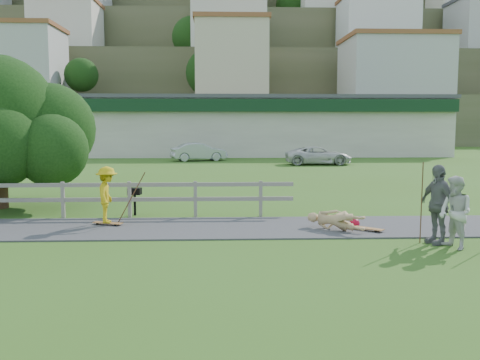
{
  "coord_description": "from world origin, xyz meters",
  "views": [
    {
      "loc": [
        0.72,
        -12.89,
        2.9
      ],
      "look_at": [
        1.31,
        2.0,
        1.27
      ],
      "focal_mm": 40.0,
      "sensor_mm": 36.0,
      "label": 1
    }
  ],
  "objects_px": {
    "skater_rider": "(107,198)",
    "spectator_a": "(455,213)",
    "spectator_b": "(437,204)",
    "skater_fallen": "(336,220)",
    "car_white": "(318,156)",
    "bbq": "(135,202)",
    "car_silver": "(199,152)"
  },
  "relations": [
    {
      "from": "skater_rider",
      "to": "spectator_a",
      "type": "relative_size",
      "value": 0.94
    },
    {
      "from": "spectator_a",
      "to": "spectator_b",
      "type": "xyz_separation_m",
      "value": [
        -0.2,
        0.54,
        0.11
      ]
    },
    {
      "from": "spectator_b",
      "to": "skater_fallen",
      "type": "bearing_deg",
      "value": -144.17
    },
    {
      "from": "spectator_b",
      "to": "spectator_a",
      "type": "bearing_deg",
      "value": 1.61
    },
    {
      "from": "spectator_a",
      "to": "car_white",
      "type": "xyz_separation_m",
      "value": [
        1.38,
        24.11,
        -0.22
      ]
    },
    {
      "from": "spectator_a",
      "to": "bbq",
      "type": "relative_size",
      "value": 1.95
    },
    {
      "from": "skater_fallen",
      "to": "car_silver",
      "type": "xyz_separation_m",
      "value": [
        -4.57,
        25.9,
        0.38
      ]
    },
    {
      "from": "skater_fallen",
      "to": "car_white",
      "type": "distance_m",
      "value": 22.35
    },
    {
      "from": "car_silver",
      "to": "car_white",
      "type": "height_order",
      "value": "car_silver"
    },
    {
      "from": "skater_fallen",
      "to": "car_silver",
      "type": "height_order",
      "value": "car_silver"
    },
    {
      "from": "car_silver",
      "to": "car_white",
      "type": "relative_size",
      "value": 0.91
    },
    {
      "from": "spectator_a",
      "to": "spectator_b",
      "type": "relative_size",
      "value": 0.88
    },
    {
      "from": "car_silver",
      "to": "spectator_a",
      "type": "bearing_deg",
      "value": 178.4
    },
    {
      "from": "skater_fallen",
      "to": "bbq",
      "type": "height_order",
      "value": "bbq"
    },
    {
      "from": "skater_rider",
      "to": "bbq",
      "type": "relative_size",
      "value": 1.83
    },
    {
      "from": "spectator_a",
      "to": "skater_fallen",
      "type": "bearing_deg",
      "value": -148.79
    },
    {
      "from": "spectator_a",
      "to": "car_silver",
      "type": "height_order",
      "value": "spectator_a"
    },
    {
      "from": "spectator_b",
      "to": "car_silver",
      "type": "distance_m",
      "value": 28.22
    },
    {
      "from": "spectator_b",
      "to": "car_white",
      "type": "bearing_deg",
      "value": 158.02
    },
    {
      "from": "bbq",
      "to": "skater_rider",
      "type": "bearing_deg",
      "value": -98.75
    },
    {
      "from": "car_white",
      "to": "bbq",
      "type": "bearing_deg",
      "value": 154.54
    },
    {
      "from": "bbq",
      "to": "skater_fallen",
      "type": "bearing_deg",
      "value": -18.43
    },
    {
      "from": "spectator_a",
      "to": "car_silver",
      "type": "relative_size",
      "value": 0.41
    },
    {
      "from": "skater_fallen",
      "to": "spectator_b",
      "type": "relative_size",
      "value": 0.85
    },
    {
      "from": "skater_rider",
      "to": "car_white",
      "type": "xyz_separation_m",
      "value": [
        9.86,
        21.11,
        -0.17
      ]
    },
    {
      "from": "car_white",
      "to": "bbq",
      "type": "distance_m",
      "value": 21.51
    },
    {
      "from": "skater_fallen",
      "to": "spectator_b",
      "type": "xyz_separation_m",
      "value": [
        2.09,
        -1.52,
        0.66
      ]
    },
    {
      "from": "skater_fallen",
      "to": "car_white",
      "type": "bearing_deg",
      "value": 31.68
    },
    {
      "from": "car_white",
      "to": "skater_rider",
      "type": "bearing_deg",
      "value": 155.35
    },
    {
      "from": "car_white",
      "to": "spectator_a",
      "type": "bearing_deg",
      "value": 177.11
    },
    {
      "from": "spectator_a",
      "to": "spectator_b",
      "type": "distance_m",
      "value": 0.59
    },
    {
      "from": "skater_fallen",
      "to": "car_silver",
      "type": "relative_size",
      "value": 0.4
    }
  ]
}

